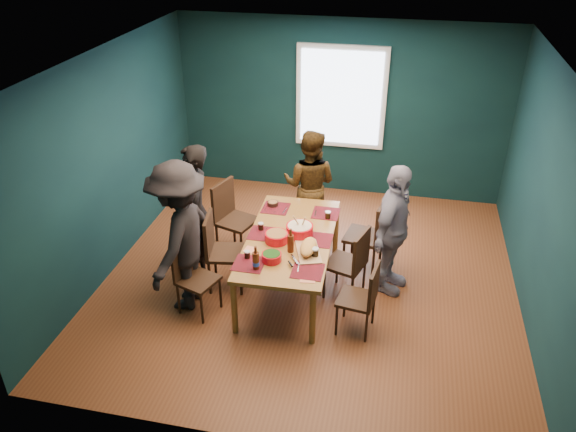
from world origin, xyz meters
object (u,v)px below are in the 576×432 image
dining_table (290,242)px  bowl_herbs (272,257)px  chair_right_near (364,295)px  person_near_left (180,237)px  bowl_dumpling (300,230)px  chair_left_mid (218,246)px  chair_right_mid (353,259)px  chair_right_far (372,231)px  bowl_salad (277,237)px  cutting_board (308,248)px  chair_left_near (192,272)px  chair_left_far (230,213)px  person_back (310,185)px  person_far_left (195,211)px  person_right (393,230)px

dining_table → bowl_herbs: bowl_herbs is taller
chair_right_near → person_near_left: bearing=-173.8°
dining_table → bowl_dumpling: bowl_dumpling is taller
chair_left_mid → chair_right_mid: bearing=-5.6°
chair_right_far → chair_right_near: bearing=-78.3°
chair_right_mid → bowl_salad: 0.91m
person_near_left → bowl_dumpling: person_near_left is taller
chair_right_near → cutting_board: bearing=163.9°
chair_left_mid → bowl_dumpling: bearing=1.2°
bowl_dumpling → chair_right_mid: bearing=-7.0°
chair_left_near → person_near_left: person_near_left is taller
chair_left_far → bowl_herbs: (0.84, -1.18, 0.21)m
dining_table → chair_left_mid: size_ratio=2.05×
chair_right_far → chair_right_mid: size_ratio=1.07×
person_back → bowl_salad: (-0.13, -1.44, 0.02)m
chair_left_far → person_far_left: person_far_left is taller
bowl_dumpling → chair_left_near: bearing=-149.1°
bowl_salad → bowl_herbs: bowl_salad is taller
chair_right_far → cutting_board: (-0.64, -0.88, 0.22)m
chair_left_mid → bowl_herbs: size_ratio=4.43×
chair_right_mid → chair_left_far: bearing=175.8°
dining_table → cutting_board: 0.41m
chair_right_far → person_near_left: bearing=-141.1°
person_back → dining_table: bearing=95.6°
chair_left_near → bowl_herbs: 0.95m
dining_table → chair_left_mid: 0.86m
dining_table → person_near_left: person_near_left is taller
chair_left_far → person_right: 2.14m
chair_left_far → person_near_left: 1.22m
chair_right_near → cutting_board: cutting_board is taller
chair_right_near → bowl_salad: size_ratio=3.17×
dining_table → chair_right_mid: (0.74, -0.01, -0.13)m
chair_left_mid → bowl_salad: size_ratio=3.59×
chair_right_near → person_far_left: person_far_left is taller
chair_right_mid → person_near_left: (-1.87, -0.49, 0.36)m
bowl_salad → cutting_board: size_ratio=0.43×
person_right → person_near_left: (-2.30, -0.77, 0.08)m
chair_left_mid → chair_right_mid: chair_left_mid is taller
chair_left_far → cutting_board: bearing=-20.1°
chair_left_mid → chair_right_far: 1.89m
person_near_left → chair_right_near: bearing=91.7°
chair_right_near → person_back: 2.13m
bowl_salad → cutting_board: 0.43m
bowl_herbs → chair_right_far: bearing=48.3°
chair_right_mid → bowl_salad: (-0.87, -0.11, 0.26)m
dining_table → cutting_board: cutting_board is taller
person_right → bowl_salad: (-1.29, -0.39, -0.02)m
dining_table → chair_left_far: bearing=142.9°
dining_table → bowl_salad: bearing=-137.9°
chair_left_near → person_near_left: 0.42m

